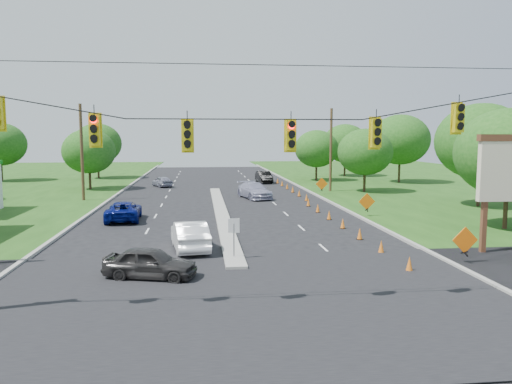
{
  "coord_description": "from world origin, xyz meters",
  "views": [
    {
      "loc": [
        -1.59,
        -17.87,
        6.03
      ],
      "look_at": [
        1.62,
        10.73,
        2.8
      ],
      "focal_mm": 35.0,
      "sensor_mm": 36.0,
      "label": 1
    }
  ],
  "objects": [
    {
      "name": "tree_7",
      "position": [
        18.0,
        12.0,
        4.96
      ],
      "size": [
        6.72,
        6.72,
        7.84
      ],
      "color": "black",
      "rests_on": "ground"
    },
    {
      "name": "tree_10",
      "position": [
        24.0,
        44.0,
        5.58
      ],
      "size": [
        7.56,
        7.56,
        8.82
      ],
      "color": "black",
      "rests_on": "ground"
    },
    {
      "name": "cone_7",
      "position": [
        8.26,
        27.5,
        0.35
      ],
      "size": [
        0.32,
        0.32,
        0.7
      ],
      "primitive_type": "cone",
      "color": "orange",
      "rests_on": "ground"
    },
    {
      "name": "tree_5",
      "position": [
        -14.0,
        40.0,
        4.34
      ],
      "size": [
        5.88,
        5.88,
        6.86
      ],
      "color": "black",
      "rests_on": "ground"
    },
    {
      "name": "work_sign_2",
      "position": [
        10.8,
        32.0,
        1.09
      ],
      "size": [
        1.27,
        0.58,
        1.37
      ],
      "color": "black",
      "rests_on": "ground"
    },
    {
      "name": "cone_11",
      "position": [
        8.26,
        41.5,
        0.35
      ],
      "size": [
        0.32,
        0.32,
        0.7
      ],
      "primitive_type": "cone",
      "color": "orange",
      "rests_on": "ground"
    },
    {
      "name": "work_sign_0",
      "position": [
        10.8,
        4.0,
        1.09
      ],
      "size": [
        1.27,
        0.58,
        1.37
      ],
      "color": "black",
      "rests_on": "ground"
    },
    {
      "name": "tree_8",
      "position": [
        22.0,
        22.0,
        5.58
      ],
      "size": [
        7.56,
        7.56,
        8.82
      ],
      "color": "black",
      "rests_on": "ground"
    },
    {
      "name": "cone_6",
      "position": [
        7.66,
        24.0,
        0.35
      ],
      "size": [
        0.32,
        0.32,
        0.7
      ],
      "primitive_type": "cone",
      "color": "orange",
      "rests_on": "ground"
    },
    {
      "name": "tree_9",
      "position": [
        16.0,
        34.0,
        4.34
      ],
      "size": [
        5.88,
        5.88,
        6.86
      ],
      "color": "black",
      "rests_on": "ground"
    },
    {
      "name": "silver_car_far",
      "position": [
        3.62,
        30.02,
        0.77
      ],
      "size": [
        3.42,
        5.69,
        1.55
      ],
      "primitive_type": "imported",
      "rotation": [
        0.0,
        0.0,
        0.25
      ],
      "color": "#9594B0",
      "rests_on": "ground"
    },
    {
      "name": "tree_6",
      "position": [
        -16.0,
        55.0,
        4.96
      ],
      "size": [
        6.72,
        6.72,
        7.84
      ],
      "color": "black",
      "rests_on": "ground"
    },
    {
      "name": "pylon_sign",
      "position": [
        14.31,
        6.2,
        4.0
      ],
      "size": [
        5.9,
        2.3,
        6.12
      ],
      "color": "#59331E",
      "rests_on": "ground"
    },
    {
      "name": "white_sedan",
      "position": [
        -2.19,
        8.41,
        0.78
      ],
      "size": [
        2.28,
        4.9,
        1.56
      ],
      "primitive_type": "imported",
      "rotation": [
        0.0,
        0.0,
        3.28
      ],
      "color": "white",
      "rests_on": "ground"
    },
    {
      "name": "tree_11",
      "position": [
        20.0,
        55.0,
        4.96
      ],
      "size": [
        6.72,
        6.72,
        7.84
      ],
      "color": "black",
      "rests_on": "ground"
    },
    {
      "name": "curb_right",
      "position": [
        10.1,
        30.0,
        0.0
      ],
      "size": [
        0.25,
        110.0,
        0.16
      ],
      "primitive_type": "cube",
      "color": "gray",
      "rests_on": "ground"
    },
    {
      "name": "cone_12",
      "position": [
        8.26,
        45.0,
        0.35
      ],
      "size": [
        0.32,
        0.32,
        0.7
      ],
      "primitive_type": "cone",
      "color": "orange",
      "rests_on": "ground"
    },
    {
      "name": "median",
      "position": [
        0.0,
        21.0,
        0.0
      ],
      "size": [
        1.0,
        34.0,
        0.18
      ],
      "primitive_type": "cube",
      "color": "gray",
      "rests_on": "ground"
    },
    {
      "name": "cone_3",
      "position": [
        7.66,
        13.5,
        0.35
      ],
      "size": [
        0.32,
        0.32,
        0.7
      ],
      "primitive_type": "cone",
      "color": "orange",
      "rests_on": "ground"
    },
    {
      "name": "cone_8",
      "position": [
        8.26,
        31.0,
        0.35
      ],
      "size": [
        0.32,
        0.32,
        0.7
      ],
      "primitive_type": "cone",
      "color": "orange",
      "rests_on": "ground"
    },
    {
      "name": "dark_car_receding",
      "position": [
        6.59,
        45.92,
        0.76
      ],
      "size": [
        1.89,
        4.72,
        1.53
      ],
      "primitive_type": "imported",
      "rotation": [
        0.0,
        0.0,
        0.06
      ],
      "color": "black",
      "rests_on": "ground"
    },
    {
      "name": "ground",
      "position": [
        0.0,
        0.0,
        0.0
      ],
      "size": [
        160.0,
        160.0,
        0.0
      ],
      "primitive_type": "plane",
      "color": "black",
      "rests_on": "ground"
    },
    {
      "name": "median_sign",
      "position": [
        0.0,
        6.0,
        1.46
      ],
      "size": [
        0.55,
        0.06,
        2.05
      ],
      "color": "gray",
      "rests_on": "ground"
    },
    {
      "name": "cone_10",
      "position": [
        8.26,
        38.0,
        0.35
      ],
      "size": [
        0.32,
        0.32,
        0.7
      ],
      "primitive_type": "cone",
      "color": "orange",
      "rests_on": "ground"
    },
    {
      "name": "utility_pole_far_right",
      "position": [
        12.5,
        35.0,
        4.5
      ],
      "size": [
        0.28,
        0.28,
        9.0
      ],
      "primitive_type": "cylinder",
      "color": "#422D1C",
      "rests_on": "ground"
    },
    {
      "name": "cross_street",
      "position": [
        0.0,
        0.0,
        0.0
      ],
      "size": [
        160.0,
        14.0,
        0.02
      ],
      "primitive_type": "cube",
      "color": "black",
      "rests_on": "ground"
    },
    {
      "name": "curb_left",
      "position": [
        -10.1,
        30.0,
        0.0
      ],
      "size": [
        0.25,
        110.0,
        0.16
      ],
      "primitive_type": "cube",
      "color": "gray",
      "rests_on": "ground"
    },
    {
      "name": "cone_9",
      "position": [
        8.26,
        34.5,
        0.35
      ],
      "size": [
        0.32,
        0.32,
        0.7
      ],
      "primitive_type": "cone",
      "color": "orange",
      "rests_on": "ground"
    },
    {
      "name": "utility_pole_far_left",
      "position": [
        -12.5,
        30.0,
        4.5
      ],
      "size": [
        0.28,
        0.28,
        9.0
      ],
      "primitive_type": "cylinder",
      "color": "#422D1C",
      "rests_on": "ground"
    },
    {
      "name": "cone_5",
      "position": [
        7.66,
        20.5,
        0.35
      ],
      "size": [
        0.32,
        0.32,
        0.7
      ],
      "primitive_type": "cone",
      "color": "orange",
      "rests_on": "ground"
    },
    {
      "name": "signal_span",
      "position": [
        -0.05,
        -1.0,
        4.97
      ],
      "size": [
        25.6,
        0.32,
        9.0
      ],
      "color": "#422D1C",
      "rests_on": "ground"
    },
    {
      "name": "tree_4",
      "position": [
        -28.0,
        52.0,
        4.96
      ],
      "size": [
        6.72,
        6.72,
        7.84
      ],
      "color": "black",
      "rests_on": "ground"
    },
    {
      "name": "black_sedan",
      "position": [
        -3.75,
        3.2,
        0.67
      ],
      "size": [
        4.24,
        2.57,
        1.35
      ],
      "primitive_type": "imported",
      "rotation": [
        0.0,
        0.0,
        1.31
      ],
      "color": "#292827",
      "rests_on": "ground"
    },
    {
      "name": "silver_car_oncoming",
      "position": [
        -6.13,
        42.27,
        0.64
      ],
      "size": [
        2.95,
        4.07,
        1.29
      ],
      "primitive_type": "imported",
      "rotation": [
        0.0,
        0.0,
        3.57
      ],
      "color": "gray",
      "rests_on": "ground"
    },
    {
      "name": "cone_2",
      "position": [
        7.66,
        10.0,
        0.35
      ],
      "size": [
        0.32,
        0.32,
        0.7
      ],
      "primitive_type": "cone",
      "color": "orange",
      "rests_on": "ground"
    },
    {
      "name": "cone_0",
      "position": [
        7.66,
        3.0,
        0.35
      ],
      "size": [
        0.32,
        0.32,
        0.7
      ],
      "primitive_type": "cone",
      "color": "orange",
      "rests_on": "ground"
    },
    {
      "name": "cone_4",
      "position": [
        7.66,
        17.0,
        0.35
      ],
      "size": [
        0.32,
        0.32,
        0.7
      ],
      "primitive_type": "cone",
      "color": "orange",
      "rests_on": "ground"
    },
    {
      "name": "work_sign_1",
      "position": [
        10.8,
        18.0,
        1.09
      ],
      "size": [
        1.27,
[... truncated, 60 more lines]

